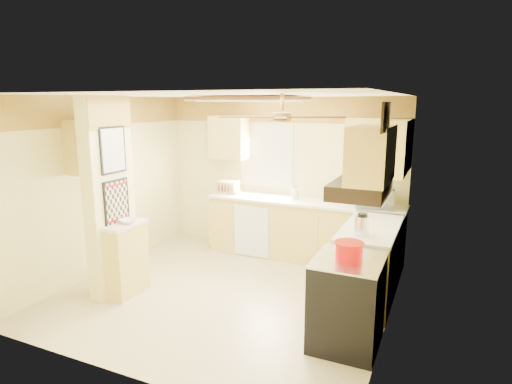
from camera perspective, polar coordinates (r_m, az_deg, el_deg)
The scene contains 34 objects.
floor at distance 5.71m, azimuth -3.90°, elevation -13.20°, with size 4.00×4.00×0.00m, color beige.
ceiling at distance 5.17m, azimuth -4.30°, elevation 12.77°, with size 4.00×4.00×0.00m, color white.
wall_back at distance 7.00m, azimuth 3.32°, elevation 2.27°, with size 4.00×4.00×0.00m, color #F0E492.
wall_front at distance 3.80m, azimuth -17.90°, elevation -6.61°, with size 4.00×4.00×0.00m, color #F0E492.
wall_left at distance 6.48m, azimuth -19.86°, elevation 0.80°, with size 3.80×3.80×0.00m, color #F0E492.
wall_right at distance 4.71m, azimuth 17.87°, elevation -3.04°, with size 3.80×3.80×0.00m, color #F0E492.
wallpaper_border at distance 6.88m, azimuth 3.36°, elevation 10.90°, with size 4.00×0.02×0.40m, color yellow.
partition_column at distance 5.65m, azimuth -18.96°, elevation -0.70°, with size 0.20×0.70×2.50m, color #F0E492.
partition_ledge at distance 5.72m, azimuth -16.79°, elevation -8.75°, with size 0.25×0.55×0.90m, color #E1CA5C.
ledge_top at distance 5.58m, azimuth -17.08°, elevation -4.22°, with size 0.28×0.58×0.04m, color white.
lower_cabinets_back at distance 6.74m, azimuth 6.30°, elevation -5.14°, with size 3.00×0.60×0.90m, color #E1CA5C.
lower_cabinets_right at distance 5.56m, azimuth 14.98°, elevation -9.26°, with size 0.60×1.40×0.90m, color #E1CA5C.
countertop_back at distance 6.61m, azimuth 6.36°, elevation -1.27°, with size 3.04×0.64×0.04m, color white.
countertop_right at distance 5.41m, azimuth 15.14°, elevation -4.60°, with size 0.64×1.44×0.04m, color white.
dishwasher_panel at distance 6.73m, azimuth -0.64°, elevation -5.27°, with size 0.58×0.02×0.80m, color white.
window at distance 7.03m, azimuth 1.40°, elevation 4.81°, with size 0.92×0.02×1.02m.
upper_cab_back_left at distance 7.11m, azimuth -3.59°, elevation 7.30°, with size 0.60×0.35×0.70m, color #E1CA5C.
upper_cab_back_right at distance 6.36m, azimuth 16.02°, elevation 6.32°, with size 0.90×0.35×0.70m, color #E1CA5C.
upper_cab_right at distance 5.86m, azimuth 17.99°, elevation 5.75°, with size 0.35×1.00×0.70m, color #E1CA5C.
upper_cab_left_wall at distance 6.10m, azimuth -20.70°, elevation 5.79°, with size 0.35×0.75×0.70m, color #E1CA5C.
upper_cab_over_stove at distance 4.07m, azimuth 15.13°, elevation 4.88°, with size 0.35×0.76×0.52m, color #E1CA5C.
stove at distance 4.52m, azimuth 12.08°, elevation -14.07°, with size 0.68×0.77×0.92m.
range_hood at distance 4.14m, azimuth 13.72°, elevation 0.42°, with size 0.50×0.76×0.14m, color black.
poster_menu at distance 5.48m, azimuth -18.53°, elevation 5.33°, with size 0.02×0.42×0.57m.
poster_nashville at distance 5.58m, azimuth -18.09°, elevation -1.31°, with size 0.02×0.42×0.57m.
ceiling_light_panel at distance 5.57m, azimuth -0.85°, elevation 12.28°, with size 1.35×0.95×0.06m.
ceiling_fan at distance 4.12m, azimuth 3.47°, elevation 10.03°, with size 1.15×1.15×0.26m.
vent_grate at distance 3.68m, azimuth 16.93°, elevation 9.54°, with size 0.02×0.40×0.25m, color black.
microwave at distance 6.31m, azimuth 15.60°, elevation -0.74°, with size 0.52×0.35×0.29m, color white.
bowl at distance 5.57m, azimuth -16.69°, elevation -3.73°, with size 0.20×0.20×0.05m, color white.
dutch_oven at distance 4.26m, azimuth 12.30°, elevation -7.71°, with size 0.28×0.28×0.19m.
kettle at distance 4.98m, azimuth 13.95°, elevation -4.30°, with size 0.17×0.17×0.26m.
dish_rack at distance 7.12m, azimuth -3.73°, elevation 0.48°, with size 0.37×0.29×0.20m.
utensil_crock at distance 6.70m, azimuth 5.26°, elevation -0.23°, with size 0.11×0.11×0.23m.
Camera 1 is at (2.47, -4.54, 2.42)m, focal length 30.00 mm.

